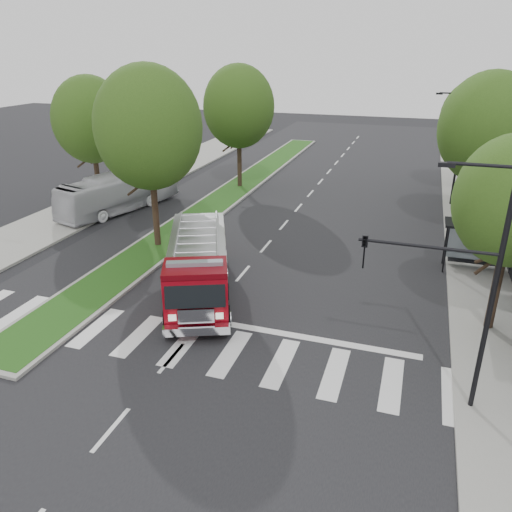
# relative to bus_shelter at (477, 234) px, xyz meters

# --- Properties ---
(ground) EXTENTS (140.00, 140.00, 0.00)m
(ground) POSITION_rel_bus_shelter_xyz_m (-11.20, -8.15, -2.04)
(ground) COLOR black
(ground) RESTS_ON ground
(sidewalk_right) EXTENTS (5.00, 80.00, 0.15)m
(sidewalk_right) POSITION_rel_bus_shelter_xyz_m (1.30, 1.85, -1.96)
(sidewalk_right) COLOR gray
(sidewalk_right) RESTS_ON ground
(sidewalk_left) EXTENTS (5.00, 80.00, 0.15)m
(sidewalk_left) POSITION_rel_bus_shelter_xyz_m (-25.70, 1.85, -1.96)
(sidewalk_left) COLOR gray
(sidewalk_left) RESTS_ON ground
(median) EXTENTS (3.00, 50.00, 0.15)m
(median) POSITION_rel_bus_shelter_xyz_m (-17.20, 9.85, -1.96)
(median) COLOR gray
(median) RESTS_ON ground
(bus_shelter) EXTENTS (3.20, 1.60, 2.61)m
(bus_shelter) POSITION_rel_bus_shelter_xyz_m (0.00, 0.00, 0.00)
(bus_shelter) COLOR black
(bus_shelter) RESTS_ON ground
(tree_right_mid) EXTENTS (5.60, 5.60, 9.72)m
(tree_right_mid) POSITION_rel_bus_shelter_xyz_m (0.30, 5.85, 4.45)
(tree_right_mid) COLOR black
(tree_right_mid) RESTS_ON ground
(tree_right_far) EXTENTS (5.00, 5.00, 8.73)m
(tree_right_far) POSITION_rel_bus_shelter_xyz_m (0.30, 15.85, 3.80)
(tree_right_far) COLOR black
(tree_right_far) RESTS_ON ground
(tree_median_near) EXTENTS (5.80, 5.80, 10.16)m
(tree_median_near) POSITION_rel_bus_shelter_xyz_m (-17.20, -2.15, 4.77)
(tree_median_near) COLOR black
(tree_median_near) RESTS_ON ground
(tree_median_far) EXTENTS (5.60, 5.60, 9.72)m
(tree_median_far) POSITION_rel_bus_shelter_xyz_m (-17.20, 11.85, 4.45)
(tree_median_far) COLOR black
(tree_median_far) RESTS_ON ground
(tree_left_mid) EXTENTS (5.20, 5.20, 9.16)m
(tree_left_mid) POSITION_rel_bus_shelter_xyz_m (-25.20, 3.85, 4.12)
(tree_left_mid) COLOR black
(tree_left_mid) RESTS_ON ground
(streetlight_right_near) EXTENTS (4.08, 0.22, 8.00)m
(streetlight_right_near) POSITION_rel_bus_shelter_xyz_m (-1.59, -11.65, 2.63)
(streetlight_right_near) COLOR black
(streetlight_right_near) RESTS_ON ground
(streetlight_right_far) EXTENTS (2.11, 0.20, 8.00)m
(streetlight_right_far) POSITION_rel_bus_shelter_xyz_m (-0.85, 11.85, 2.44)
(streetlight_right_far) COLOR black
(streetlight_right_far) RESTS_ON ground
(fire_engine) EXTENTS (5.80, 9.05, 3.03)m
(fire_engine) POSITION_rel_bus_shelter_xyz_m (-12.36, -6.99, -0.59)
(fire_engine) COLOR #5E050C
(fire_engine) RESTS_ON ground
(city_bus) EXTENTS (4.78, 9.92, 2.69)m
(city_bus) POSITION_rel_bus_shelter_xyz_m (-23.09, 3.29, -0.69)
(city_bus) COLOR silver
(city_bus) RESTS_ON ground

